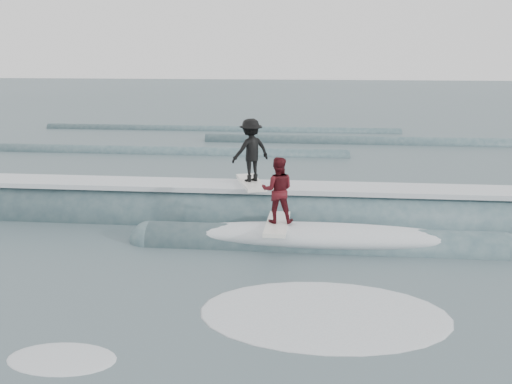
# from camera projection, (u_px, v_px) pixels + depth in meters

# --- Properties ---
(ground) EXTENTS (160.00, 160.00, 0.00)m
(ground) POSITION_uv_depth(u_px,v_px,m) (244.00, 264.00, 13.45)
(ground) COLOR #3B5456
(ground) RESTS_ON ground
(breaking_wave) EXTENTS (23.63, 3.79, 2.02)m
(breaking_wave) POSITION_uv_depth(u_px,v_px,m) (268.00, 222.00, 16.54)
(breaking_wave) COLOR #344D57
(breaking_wave) RESTS_ON ground
(surfer_black) EXTENTS (1.35, 2.07, 1.92)m
(surfer_black) POSITION_uv_depth(u_px,v_px,m) (251.00, 152.00, 16.46)
(surfer_black) COLOR white
(surfer_black) RESTS_ON ground
(surfer_red) EXTENTS (0.85, 2.01, 1.79)m
(surfer_red) POSITION_uv_depth(u_px,v_px,m) (278.00, 194.00, 14.40)
(surfer_red) COLOR white
(surfer_red) RESTS_ON ground
(whitewater) EXTENTS (15.83, 7.98, 0.10)m
(whitewater) POSITION_uv_depth(u_px,v_px,m) (279.00, 290.00, 12.01)
(whitewater) COLOR white
(whitewater) RESTS_ON ground
(far_swells) EXTENTS (36.41, 8.65, 0.80)m
(far_swells) POSITION_uv_depth(u_px,v_px,m) (271.00, 143.00, 30.54)
(far_swells) COLOR #344D57
(far_swells) RESTS_ON ground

